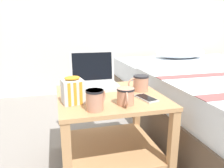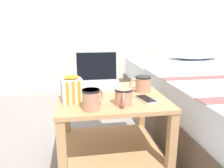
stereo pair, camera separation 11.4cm
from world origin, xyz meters
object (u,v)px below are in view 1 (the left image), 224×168
Objects in this scene: laptop at (95,80)px; mug_front_left at (95,99)px; mug_front_right at (140,82)px; snack_bag at (73,91)px; cell_phone at (146,98)px; mug_mid_center at (126,96)px.

laptop is 2.78× the size of mug_front_left.
snack_bag is at bearing -163.66° from mug_front_right.
mug_front_right is 0.87× the size of cell_phone.
mug_front_right is 0.45m from snack_bag.
laptop is at bearing 60.09° from snack_bag.
mug_mid_center is 0.16m from cell_phone.
mug_front_left is at bearing -53.41° from snack_bag.
snack_bag is (-0.43, -0.13, 0.01)m from mug_front_right.
mug_mid_center is at bearing 12.82° from mug_front_left.
mug_front_left is 0.33m from cell_phone.
laptop is at bearing 125.63° from cell_phone.
laptop is 1.94× the size of cell_phone.
snack_bag is (-0.17, -0.29, 0.02)m from laptop.
mug_front_left is 0.42m from mug_front_right.
snack_bag is at bearing 160.95° from mug_mid_center.
laptop is 0.41m from cell_phone.
laptop is at bearing 147.56° from mug_front_right.
mug_mid_center is 0.28m from snack_bag.
mug_mid_center reaches higher than cell_phone.
laptop is 0.43m from mug_front_left.
laptop reaches higher than cell_phone.
laptop is 0.40m from mug_mid_center.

